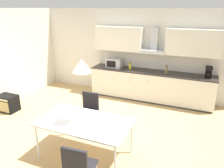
{
  "coord_description": "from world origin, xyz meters",
  "views": [
    {
      "loc": [
        2.2,
        -3.72,
        2.64
      ],
      "look_at": [
        0.37,
        0.58,
        1.0
      ],
      "focal_mm": 35.0,
      "sensor_mm": 36.0,
      "label": 1
    }
  ],
  "objects_px": {
    "chair_near_right": "(78,165)",
    "chair_far_left": "(89,108)",
    "microwave": "(114,63)",
    "pendant_lamp": "(82,66)",
    "coffee_maker": "(209,72)",
    "dining_table": "(85,123)",
    "guitar_amp": "(8,103)",
    "bottle_brown": "(166,70)",
    "bottle_yellow": "(130,66)"
  },
  "relations": [
    {
      "from": "guitar_amp",
      "to": "pendant_lamp",
      "type": "height_order",
      "value": "pendant_lamp"
    },
    {
      "from": "dining_table",
      "to": "pendant_lamp",
      "type": "bearing_deg",
      "value": -45.0
    },
    {
      "from": "microwave",
      "to": "pendant_lamp",
      "type": "relative_size",
      "value": 1.5
    },
    {
      "from": "bottle_brown",
      "to": "chair_near_right",
      "type": "height_order",
      "value": "bottle_brown"
    },
    {
      "from": "coffee_maker",
      "to": "chair_near_right",
      "type": "relative_size",
      "value": 0.34
    },
    {
      "from": "guitar_amp",
      "to": "pendant_lamp",
      "type": "relative_size",
      "value": 1.62
    },
    {
      "from": "microwave",
      "to": "bottle_yellow",
      "type": "relative_size",
      "value": 2.1
    },
    {
      "from": "dining_table",
      "to": "pendant_lamp",
      "type": "distance_m",
      "value": 1.06
    },
    {
      "from": "microwave",
      "to": "pendant_lamp",
      "type": "bearing_deg",
      "value": -77.43
    },
    {
      "from": "chair_far_left",
      "to": "microwave",
      "type": "bearing_deg",
      "value": 97.87
    },
    {
      "from": "coffee_maker",
      "to": "dining_table",
      "type": "height_order",
      "value": "coffee_maker"
    },
    {
      "from": "bottle_yellow",
      "to": "chair_near_right",
      "type": "bearing_deg",
      "value": -82.0
    },
    {
      "from": "chair_far_left",
      "to": "guitar_amp",
      "type": "height_order",
      "value": "chair_far_left"
    },
    {
      "from": "bottle_yellow",
      "to": "chair_far_left",
      "type": "relative_size",
      "value": 0.26
    },
    {
      "from": "coffee_maker",
      "to": "dining_table",
      "type": "bearing_deg",
      "value": -122.76
    },
    {
      "from": "microwave",
      "to": "bottle_brown",
      "type": "height_order",
      "value": "microwave"
    },
    {
      "from": "bottle_yellow",
      "to": "chair_near_right",
      "type": "xyz_separation_m",
      "value": [
        0.55,
        -3.92,
        -0.45
      ]
    },
    {
      "from": "microwave",
      "to": "coffee_maker",
      "type": "xyz_separation_m",
      "value": [
        2.68,
        0.03,
        0.01
      ]
    },
    {
      "from": "bottle_brown",
      "to": "pendant_lamp",
      "type": "distance_m",
      "value": 3.24
    },
    {
      "from": "microwave",
      "to": "chair_far_left",
      "type": "height_order",
      "value": "microwave"
    },
    {
      "from": "bottle_brown",
      "to": "guitar_amp",
      "type": "bearing_deg",
      "value": -149.87
    },
    {
      "from": "chair_far_left",
      "to": "pendant_lamp",
      "type": "relative_size",
      "value": 2.72
    },
    {
      "from": "coffee_maker",
      "to": "bottle_brown",
      "type": "xyz_separation_m",
      "value": [
        -1.09,
        -0.08,
        -0.04
      ]
    },
    {
      "from": "dining_table",
      "to": "coffee_maker",
      "type": "bearing_deg",
      "value": 57.24
    },
    {
      "from": "bottle_yellow",
      "to": "pendant_lamp",
      "type": "height_order",
      "value": "pendant_lamp"
    },
    {
      "from": "bottle_yellow",
      "to": "chair_far_left",
      "type": "xyz_separation_m",
      "value": [
        -0.2,
        -2.22,
        -0.45
      ]
    },
    {
      "from": "bottle_brown",
      "to": "dining_table",
      "type": "xyz_separation_m",
      "value": [
        -0.91,
        -3.02,
        -0.32
      ]
    },
    {
      "from": "chair_near_right",
      "to": "chair_far_left",
      "type": "xyz_separation_m",
      "value": [
        -0.76,
        1.7,
        0.0
      ]
    },
    {
      "from": "dining_table",
      "to": "chair_far_left",
      "type": "bearing_deg",
      "value": 113.95
    },
    {
      "from": "microwave",
      "to": "pendant_lamp",
      "type": "distance_m",
      "value": 3.23
    },
    {
      "from": "bottle_yellow",
      "to": "dining_table",
      "type": "distance_m",
      "value": 3.09
    },
    {
      "from": "chair_near_right",
      "to": "microwave",
      "type": "bearing_deg",
      "value": 105.16
    },
    {
      "from": "guitar_amp",
      "to": "microwave",
      "type": "bearing_deg",
      "value": 45.86
    },
    {
      "from": "dining_table",
      "to": "guitar_amp",
      "type": "relative_size",
      "value": 3.17
    },
    {
      "from": "microwave",
      "to": "bottle_brown",
      "type": "relative_size",
      "value": 1.85
    },
    {
      "from": "bottle_brown",
      "to": "bottle_yellow",
      "type": "distance_m",
      "value": 1.08
    },
    {
      "from": "chair_near_right",
      "to": "bottle_yellow",
      "type": "bearing_deg",
      "value": 98.0
    },
    {
      "from": "chair_far_left",
      "to": "guitar_amp",
      "type": "bearing_deg",
      "value": -179.67
    },
    {
      "from": "chair_far_left",
      "to": "pendant_lamp",
      "type": "height_order",
      "value": "pendant_lamp"
    },
    {
      "from": "chair_far_left",
      "to": "guitar_amp",
      "type": "distance_m",
      "value": 2.5
    },
    {
      "from": "microwave",
      "to": "coffee_maker",
      "type": "bearing_deg",
      "value": 0.56
    },
    {
      "from": "microwave",
      "to": "bottle_yellow",
      "type": "height_order",
      "value": "microwave"
    },
    {
      "from": "chair_far_left",
      "to": "dining_table",
      "type": "bearing_deg",
      "value": -66.05
    },
    {
      "from": "coffee_maker",
      "to": "microwave",
      "type": "bearing_deg",
      "value": -179.44
    },
    {
      "from": "dining_table",
      "to": "chair_far_left",
      "type": "height_order",
      "value": "chair_far_left"
    },
    {
      "from": "pendant_lamp",
      "to": "bottle_brown",
      "type": "bearing_deg",
      "value": 73.29
    },
    {
      "from": "chair_near_right",
      "to": "coffee_maker",
      "type": "bearing_deg",
      "value": 67.74
    },
    {
      "from": "coffee_maker",
      "to": "chair_far_left",
      "type": "distance_m",
      "value": 3.31
    },
    {
      "from": "microwave",
      "to": "guitar_amp",
      "type": "height_order",
      "value": "microwave"
    },
    {
      "from": "guitar_amp",
      "to": "bottle_yellow",
      "type": "bearing_deg",
      "value": 39.78
    }
  ]
}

